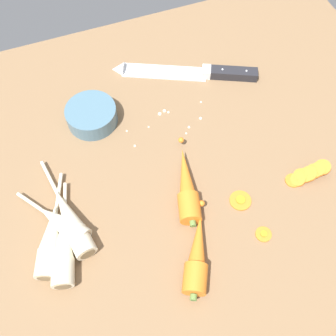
{
  "coord_description": "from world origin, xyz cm",
  "views": [
    {
      "loc": [
        -14.09,
        -39.56,
        70.35
      ],
      "look_at": [
        0.0,
        -2.0,
        1.5
      ],
      "focal_mm": 42.23,
      "sensor_mm": 36.0,
      "label": 1
    }
  ],
  "objects_px": {
    "parsnip_front": "(62,223)",
    "chefs_knife": "(182,72)",
    "carrot_slice_stack": "(308,174)",
    "parsnip_back": "(63,249)",
    "whole_carrot": "(187,187)",
    "carrot_slice_stray_mid": "(264,234)",
    "carrot_slice_stray_near": "(240,200)",
    "parsnip_mid_left": "(51,240)",
    "parsnip_mid_right": "(71,221)",
    "whole_carrot_second": "(197,255)",
    "prep_bowl": "(91,115)"
  },
  "relations": [
    {
      "from": "parsnip_mid_left",
      "to": "parsnip_back",
      "type": "height_order",
      "value": "same"
    },
    {
      "from": "whole_carrot_second",
      "to": "carrot_slice_stray_near",
      "type": "xyz_separation_m",
      "value": [
        0.13,
        0.08,
        -0.02
      ]
    },
    {
      "from": "parsnip_back",
      "to": "carrot_slice_stack",
      "type": "height_order",
      "value": "parsnip_back"
    },
    {
      "from": "parsnip_back",
      "to": "carrot_slice_stray_mid",
      "type": "relative_size",
      "value": 6.71
    },
    {
      "from": "whole_carrot",
      "to": "whole_carrot_second",
      "type": "xyz_separation_m",
      "value": [
        -0.03,
        -0.13,
        0.0
      ]
    },
    {
      "from": "parsnip_back",
      "to": "carrot_slice_stray_mid",
      "type": "xyz_separation_m",
      "value": [
        0.36,
        -0.1,
        -0.02
      ]
    },
    {
      "from": "carrot_slice_stack",
      "to": "parsnip_mid_left",
      "type": "bearing_deg",
      "value": 175.47
    },
    {
      "from": "carrot_slice_stack",
      "to": "parsnip_mid_right",
      "type": "bearing_deg",
      "value": 172.19
    },
    {
      "from": "parsnip_front",
      "to": "carrot_slice_stray_mid",
      "type": "distance_m",
      "value": 0.38
    },
    {
      "from": "parsnip_front",
      "to": "prep_bowl",
      "type": "relative_size",
      "value": 1.38
    },
    {
      "from": "whole_carrot_second",
      "to": "carrot_slice_stray_near",
      "type": "relative_size",
      "value": 3.9
    },
    {
      "from": "prep_bowl",
      "to": "chefs_knife",
      "type": "bearing_deg",
      "value": 14.72
    },
    {
      "from": "carrot_slice_stray_near",
      "to": "carrot_slice_stray_mid",
      "type": "xyz_separation_m",
      "value": [
        0.01,
        -0.08,
        0.0
      ]
    },
    {
      "from": "carrot_slice_stack",
      "to": "parsnip_back",
      "type": "bearing_deg",
      "value": 178.19
    },
    {
      "from": "chefs_knife",
      "to": "whole_carrot_second",
      "type": "height_order",
      "value": "whole_carrot_second"
    },
    {
      "from": "parsnip_mid_left",
      "to": "parsnip_front",
      "type": "bearing_deg",
      "value": 42.74
    },
    {
      "from": "parsnip_back",
      "to": "chefs_knife",
      "type": "bearing_deg",
      "value": 42.89
    },
    {
      "from": "parsnip_back",
      "to": "carrot_slice_stray_near",
      "type": "height_order",
      "value": "parsnip_back"
    },
    {
      "from": "carrot_slice_stray_near",
      "to": "parsnip_front",
      "type": "bearing_deg",
      "value": 168.72
    },
    {
      "from": "whole_carrot",
      "to": "carrot_slice_stack",
      "type": "relative_size",
      "value": 2.08
    },
    {
      "from": "carrot_slice_stray_near",
      "to": "carrot_slice_stray_mid",
      "type": "bearing_deg",
      "value": -82.75
    },
    {
      "from": "whole_carrot_second",
      "to": "parsnip_front",
      "type": "xyz_separation_m",
      "value": [
        -0.21,
        0.14,
        -0.0
      ]
    },
    {
      "from": "chefs_knife",
      "to": "parsnip_front",
      "type": "relative_size",
      "value": 2.16
    },
    {
      "from": "whole_carrot_second",
      "to": "parsnip_mid_right",
      "type": "relative_size",
      "value": 0.74
    },
    {
      "from": "parsnip_mid_right",
      "to": "carrot_slice_stray_near",
      "type": "bearing_deg",
      "value": -11.7
    },
    {
      "from": "chefs_knife",
      "to": "whole_carrot",
      "type": "xyz_separation_m",
      "value": [
        -0.11,
        -0.3,
        0.01
      ]
    },
    {
      "from": "parsnip_mid_left",
      "to": "carrot_slice_stray_near",
      "type": "bearing_deg",
      "value": -6.68
    },
    {
      "from": "parsnip_mid_right",
      "to": "carrot_slice_stack",
      "type": "bearing_deg",
      "value": -7.81
    },
    {
      "from": "whole_carrot_second",
      "to": "carrot_slice_stray_mid",
      "type": "height_order",
      "value": "whole_carrot_second"
    },
    {
      "from": "parsnip_front",
      "to": "chefs_knife",
      "type": "bearing_deg",
      "value": 39.08
    },
    {
      "from": "whole_carrot_second",
      "to": "carrot_slice_stack",
      "type": "bearing_deg",
      "value": 16.05
    },
    {
      "from": "parsnip_mid_left",
      "to": "carrot_slice_stack",
      "type": "bearing_deg",
      "value": -4.53
    },
    {
      "from": "parsnip_front",
      "to": "parsnip_back",
      "type": "xyz_separation_m",
      "value": [
        -0.01,
        -0.05,
        -0.0
      ]
    },
    {
      "from": "parsnip_mid_right",
      "to": "carrot_slice_stray_mid",
      "type": "height_order",
      "value": "parsnip_mid_right"
    },
    {
      "from": "parsnip_mid_left",
      "to": "carrot_slice_stack",
      "type": "height_order",
      "value": "parsnip_mid_left"
    },
    {
      "from": "carrot_slice_stray_mid",
      "to": "whole_carrot",
      "type": "bearing_deg",
      "value": 126.95
    },
    {
      "from": "chefs_knife",
      "to": "carrot_slice_stack",
      "type": "distance_m",
      "value": 0.38
    },
    {
      "from": "parsnip_mid_left",
      "to": "parsnip_mid_right",
      "type": "relative_size",
      "value": 0.91
    },
    {
      "from": "whole_carrot_second",
      "to": "chefs_knife",
      "type": "bearing_deg",
      "value": 71.79
    },
    {
      "from": "carrot_slice_stray_near",
      "to": "prep_bowl",
      "type": "height_order",
      "value": "prep_bowl"
    },
    {
      "from": "whole_carrot_second",
      "to": "parsnip_mid_left",
      "type": "relative_size",
      "value": 0.81
    },
    {
      "from": "parsnip_front",
      "to": "carrot_slice_stack",
      "type": "distance_m",
      "value": 0.49
    },
    {
      "from": "parsnip_back",
      "to": "carrot_slice_stray_mid",
      "type": "height_order",
      "value": "parsnip_back"
    },
    {
      "from": "whole_carrot",
      "to": "carrot_slice_stray_mid",
      "type": "distance_m",
      "value": 0.17
    },
    {
      "from": "prep_bowl",
      "to": "parsnip_back",
      "type": "bearing_deg",
      "value": -114.64
    },
    {
      "from": "parsnip_mid_left",
      "to": "parsnip_back",
      "type": "bearing_deg",
      "value": -54.75
    },
    {
      "from": "parsnip_mid_left",
      "to": "carrot_slice_stack",
      "type": "distance_m",
      "value": 0.51
    },
    {
      "from": "parsnip_mid_left",
      "to": "carrot_slice_stray_mid",
      "type": "bearing_deg",
      "value": -17.95
    },
    {
      "from": "parsnip_mid_left",
      "to": "carrot_slice_stray_mid",
      "type": "relative_size",
      "value": 6.81
    },
    {
      "from": "parsnip_mid_right",
      "to": "prep_bowl",
      "type": "relative_size",
      "value": 2.08
    }
  ]
}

